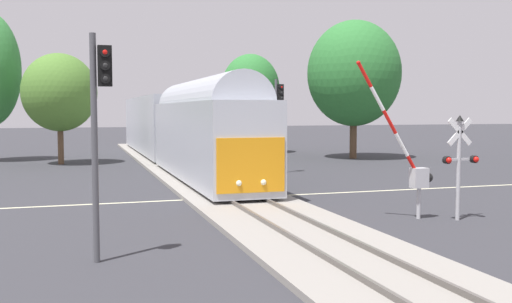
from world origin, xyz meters
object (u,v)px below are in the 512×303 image
traffic_signal_near_left (99,110)px  elm_centre_background (250,89)px  crossing_signal_mast (460,156)px  traffic_signal_far_side (278,111)px  maple_right_background (354,74)px  crossing_gate_near (413,166)px  oak_behind_train (59,93)px  commuter_train (174,125)px

traffic_signal_near_left → elm_centre_background: bearing=67.5°
elm_centre_background → crossing_signal_mast: bearing=-93.9°
traffic_signal_far_side → maple_right_background: maple_right_background is taller
crossing_signal_mast → crossing_gate_near: bearing=153.4°
maple_right_background → oak_behind_train: bearing=175.6°
oak_behind_train → crossing_signal_mast: bearing=-62.4°
traffic_signal_near_left → crossing_gate_near: bearing=14.3°
traffic_signal_near_left → maple_right_background: maple_right_background is taller
commuter_train → maple_right_background: 15.09m
maple_right_background → oak_behind_train: 22.15m
crossing_signal_mast → maple_right_background: bearing=71.2°
traffic_signal_far_side → elm_centre_background: elm_centre_background is taller
elm_centre_background → traffic_signal_far_side: bearing=-101.1°
crossing_signal_mast → traffic_signal_near_left: traffic_signal_near_left is taller
commuter_train → oak_behind_train: size_ratio=5.11×
commuter_train → crossing_signal_mast: 23.84m
commuter_train → crossing_signal_mast: bearing=-75.1°
elm_centre_background → oak_behind_train: 16.99m
crossing_gate_near → traffic_signal_near_left: bearing=-165.7°
commuter_train → crossing_gate_near: commuter_train is taller
crossing_gate_near → elm_centre_background: (3.56, 31.57, 3.85)m
traffic_signal_far_side → maple_right_background: (9.40, 8.70, 2.91)m
commuter_train → crossing_gate_near: size_ratio=7.30×
crossing_signal_mast → elm_centre_background: bearing=86.1°
traffic_signal_near_left → crossing_signal_mast: bearing=9.6°
crossing_signal_mast → maple_right_background: (8.36, 24.50, 4.46)m
crossing_gate_near → crossing_signal_mast: 1.58m
traffic_signal_near_left → traffic_signal_far_side: bearing=58.3°
crossing_signal_mast → traffic_signal_near_left: size_ratio=0.64×
crossing_gate_near → oak_behind_train: oak_behind_train is taller
crossing_gate_near → traffic_signal_far_side: 15.23m
crossing_signal_mast → elm_centre_background: size_ratio=0.42×
crossing_signal_mast → oak_behind_train: 29.67m
crossing_signal_mast → oak_behind_train: oak_behind_train is taller
crossing_signal_mast → traffic_signal_far_side: bearing=93.8°
commuter_train → traffic_signal_far_side: traffic_signal_far_side is taller
maple_right_background → traffic_signal_near_left: bearing=-127.6°
crossing_signal_mast → oak_behind_train: (-13.67, 26.18, 2.82)m
crossing_gate_near → oak_behind_train: 28.48m
crossing_gate_near → crossing_signal_mast: bearing=-26.6°
crossing_signal_mast → oak_behind_train: size_ratio=0.47×
traffic_signal_near_left → traffic_signal_far_side: traffic_signal_near_left is taller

